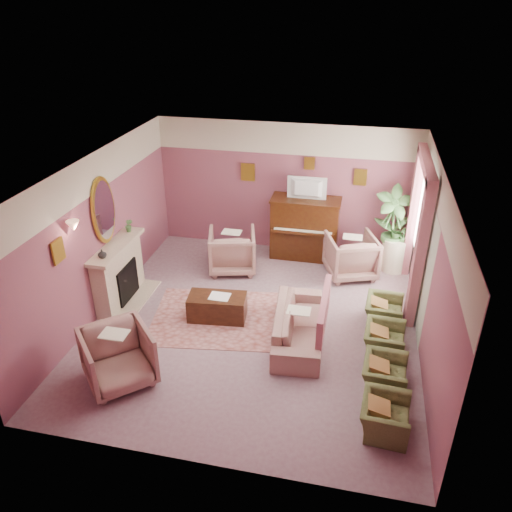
% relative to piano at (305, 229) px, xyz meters
% --- Properties ---
extents(floor, '(5.50, 6.00, 0.01)m').
position_rel_piano_xyz_m(floor, '(-0.50, -2.68, -0.65)').
color(floor, gray).
rests_on(floor, ground).
extents(ceiling, '(5.50, 6.00, 0.01)m').
position_rel_piano_xyz_m(ceiling, '(-0.50, -2.68, 2.15)').
color(ceiling, white).
rests_on(ceiling, wall_back).
extents(wall_back, '(5.50, 0.02, 2.80)m').
position_rel_piano_xyz_m(wall_back, '(-0.50, 0.32, 0.75)').
color(wall_back, '#6A3B55').
rests_on(wall_back, floor).
extents(wall_front, '(5.50, 0.02, 2.80)m').
position_rel_piano_xyz_m(wall_front, '(-0.50, -5.68, 0.75)').
color(wall_front, '#6A3B55').
rests_on(wall_front, floor).
extents(wall_left, '(0.02, 6.00, 2.80)m').
position_rel_piano_xyz_m(wall_left, '(-3.25, -2.68, 0.75)').
color(wall_left, '#6A3B55').
rests_on(wall_left, floor).
extents(wall_right, '(0.02, 6.00, 2.80)m').
position_rel_piano_xyz_m(wall_right, '(2.25, -2.68, 0.75)').
color(wall_right, '#6A3B55').
rests_on(wall_right, floor).
extents(picture_rail_band, '(5.50, 0.01, 0.65)m').
position_rel_piano_xyz_m(picture_rail_band, '(-0.50, 0.31, 1.82)').
color(picture_rail_band, beige).
rests_on(picture_rail_band, wall_back).
extents(stripe_panel, '(0.01, 3.00, 2.15)m').
position_rel_piano_xyz_m(stripe_panel, '(2.23, -1.38, 0.42)').
color(stripe_panel, '#B2BCA6').
rests_on(stripe_panel, wall_right).
extents(fireplace_surround, '(0.30, 1.40, 1.10)m').
position_rel_piano_xyz_m(fireplace_surround, '(-3.09, -2.48, -0.10)').
color(fireplace_surround, '#BFAB8E').
rests_on(fireplace_surround, floor).
extents(fireplace_inset, '(0.18, 0.72, 0.68)m').
position_rel_piano_xyz_m(fireplace_inset, '(-2.99, -2.48, -0.25)').
color(fireplace_inset, black).
rests_on(fireplace_inset, floor).
extents(fire_ember, '(0.06, 0.54, 0.10)m').
position_rel_piano_xyz_m(fire_ember, '(-2.95, -2.48, -0.43)').
color(fire_ember, red).
rests_on(fire_ember, floor).
extents(mantel_shelf, '(0.40, 1.55, 0.07)m').
position_rel_piano_xyz_m(mantel_shelf, '(-3.06, -2.48, 0.47)').
color(mantel_shelf, '#BFAB8E').
rests_on(mantel_shelf, fireplace_surround).
extents(hearth, '(0.55, 1.50, 0.02)m').
position_rel_piano_xyz_m(hearth, '(-2.89, -2.48, -0.64)').
color(hearth, '#BFAB8E').
rests_on(hearth, floor).
extents(mirror_frame, '(0.04, 0.72, 1.20)m').
position_rel_piano_xyz_m(mirror_frame, '(-3.20, -2.48, 1.15)').
color(mirror_frame, '#B08E27').
rests_on(mirror_frame, wall_left).
extents(mirror_glass, '(0.01, 0.60, 1.06)m').
position_rel_piano_xyz_m(mirror_glass, '(-3.17, -2.48, 1.15)').
color(mirror_glass, silver).
rests_on(mirror_glass, wall_left).
extents(sconce_shade, '(0.20, 0.20, 0.16)m').
position_rel_piano_xyz_m(sconce_shade, '(-3.12, -3.53, 1.33)').
color(sconce_shade, '#FCAF83').
rests_on(sconce_shade, wall_left).
extents(piano, '(1.40, 0.60, 1.30)m').
position_rel_piano_xyz_m(piano, '(0.00, 0.00, 0.00)').
color(piano, '#351809').
rests_on(piano, floor).
extents(piano_keyshelf, '(1.30, 0.12, 0.06)m').
position_rel_piano_xyz_m(piano_keyshelf, '(-0.00, -0.35, 0.07)').
color(piano_keyshelf, '#351809').
rests_on(piano_keyshelf, piano).
extents(piano_keys, '(1.20, 0.08, 0.02)m').
position_rel_piano_xyz_m(piano_keys, '(0.00, -0.35, 0.11)').
color(piano_keys, beige).
rests_on(piano_keys, piano).
extents(piano_top, '(1.45, 0.65, 0.04)m').
position_rel_piano_xyz_m(piano_top, '(0.00, 0.00, 0.66)').
color(piano_top, '#351809').
rests_on(piano_top, piano).
extents(television, '(0.80, 0.12, 0.48)m').
position_rel_piano_xyz_m(television, '(0.00, -0.05, 0.95)').
color(television, black).
rests_on(television, piano).
extents(print_back_left, '(0.30, 0.03, 0.38)m').
position_rel_piano_xyz_m(print_back_left, '(-1.30, 0.28, 1.07)').
color(print_back_left, '#B08E27').
rests_on(print_back_left, wall_back).
extents(print_back_right, '(0.26, 0.03, 0.34)m').
position_rel_piano_xyz_m(print_back_right, '(1.05, 0.28, 1.13)').
color(print_back_right, '#B08E27').
rests_on(print_back_right, wall_back).
extents(print_back_mid, '(0.22, 0.03, 0.26)m').
position_rel_piano_xyz_m(print_back_mid, '(0.00, 0.28, 1.35)').
color(print_back_mid, '#B08E27').
rests_on(print_back_mid, wall_back).
extents(print_left_wall, '(0.03, 0.28, 0.36)m').
position_rel_piano_xyz_m(print_left_wall, '(-3.21, -3.88, 1.07)').
color(print_left_wall, '#B08E27').
rests_on(print_left_wall, wall_left).
extents(window_blind, '(0.03, 1.40, 1.80)m').
position_rel_piano_xyz_m(window_blind, '(2.20, -1.13, 1.05)').
color(window_blind, beige).
rests_on(window_blind, wall_right).
extents(curtain_left, '(0.16, 0.34, 2.60)m').
position_rel_piano_xyz_m(curtain_left, '(2.12, -2.05, 0.65)').
color(curtain_left, '#AE5B6A').
rests_on(curtain_left, floor).
extents(curtain_right, '(0.16, 0.34, 2.60)m').
position_rel_piano_xyz_m(curtain_right, '(2.12, -0.21, 0.65)').
color(curtain_right, '#AE5B6A').
rests_on(curtain_right, floor).
extents(pelmet, '(0.16, 2.20, 0.16)m').
position_rel_piano_xyz_m(pelmet, '(2.12, -1.13, 1.91)').
color(pelmet, '#AE5B6A').
rests_on(pelmet, wall_right).
extents(mantel_plant, '(0.16, 0.16, 0.28)m').
position_rel_piano_xyz_m(mantel_plant, '(-3.05, -1.93, 0.64)').
color(mantel_plant, '#4A8041').
rests_on(mantel_plant, mantel_shelf).
extents(mantel_vase, '(0.16, 0.16, 0.16)m').
position_rel_piano_xyz_m(mantel_vase, '(-3.05, -2.98, 0.58)').
color(mantel_vase, beige).
rests_on(mantel_vase, mantel_shelf).
extents(area_rug, '(2.73, 2.14, 0.01)m').
position_rel_piano_xyz_m(area_rug, '(-1.05, -2.65, -0.64)').
color(area_rug, '#A76663').
rests_on(area_rug, floor).
extents(coffee_table, '(1.05, 0.60, 0.45)m').
position_rel_piano_xyz_m(coffee_table, '(-1.17, -2.67, -0.43)').
color(coffee_table, '#341B0E').
rests_on(coffee_table, floor).
extents(table_paper, '(0.35, 0.28, 0.01)m').
position_rel_piano_xyz_m(table_paper, '(-1.12, -2.67, -0.20)').
color(table_paper, white).
rests_on(table_paper, coffee_table).
extents(sofa, '(0.64, 1.93, 0.78)m').
position_rel_piano_xyz_m(sofa, '(0.30, -2.95, -0.26)').
color(sofa, '#A2786C').
rests_on(sofa, floor).
extents(sofa_throw, '(0.10, 1.47, 0.54)m').
position_rel_piano_xyz_m(sofa_throw, '(0.70, -2.95, -0.05)').
color(sofa_throw, '#AE5B6A').
rests_on(sofa_throw, sofa).
extents(floral_armchair_left, '(0.92, 0.92, 0.96)m').
position_rel_piano_xyz_m(floral_armchair_left, '(-1.36, -0.91, -0.17)').
color(floral_armchair_left, '#A2786C').
rests_on(floral_armchair_left, floor).
extents(floral_armchair_right, '(0.92, 0.92, 0.96)m').
position_rel_piano_xyz_m(floral_armchair_right, '(1.02, -0.62, -0.17)').
color(floral_armchair_right, '#A2786C').
rests_on(floral_armchair_right, floor).
extents(floral_armchair_front, '(0.92, 0.92, 0.96)m').
position_rel_piano_xyz_m(floral_armchair_front, '(-2.11, -4.52, -0.17)').
color(floral_armchair_front, '#A2786C').
rests_on(floral_armchair_front, floor).
extents(olive_chair_a, '(0.50, 0.71, 0.62)m').
position_rel_piano_xyz_m(olive_chair_a, '(1.68, -4.66, -0.34)').
color(olive_chair_a, '#545E31').
rests_on(olive_chair_a, floor).
extents(olive_chair_b, '(0.50, 0.71, 0.62)m').
position_rel_piano_xyz_m(olive_chair_b, '(1.68, -3.84, -0.34)').
color(olive_chair_b, '#545E31').
rests_on(olive_chair_b, floor).
extents(olive_chair_c, '(0.50, 0.71, 0.62)m').
position_rel_piano_xyz_m(olive_chair_c, '(1.68, -3.02, -0.34)').
color(olive_chair_c, '#545E31').
rests_on(olive_chair_c, floor).
extents(olive_chair_d, '(0.50, 0.71, 0.62)m').
position_rel_piano_xyz_m(olive_chair_d, '(1.68, -2.20, -0.34)').
color(olive_chair_d, '#545E31').
rests_on(olive_chair_d, floor).
extents(side_table, '(0.52, 0.52, 0.70)m').
position_rel_piano_xyz_m(side_table, '(1.89, -0.19, -0.30)').
color(side_table, white).
rests_on(side_table, floor).
extents(side_plant_big, '(0.30, 0.30, 0.34)m').
position_rel_piano_xyz_m(side_plant_big, '(1.89, -0.19, 0.22)').
color(side_plant_big, '#4A8041').
rests_on(side_plant_big, side_table).
extents(side_plant_small, '(0.16, 0.16, 0.28)m').
position_rel_piano_xyz_m(side_plant_small, '(2.01, -0.29, 0.19)').
color(side_plant_small, '#4A8041').
rests_on(side_plant_small, side_table).
extents(palm_pot, '(0.34, 0.34, 0.34)m').
position_rel_piano_xyz_m(palm_pot, '(1.77, -0.15, -0.48)').
color(palm_pot, brown).
rests_on(palm_pot, floor).
extents(palm_plant, '(0.76, 0.76, 1.44)m').
position_rel_piano_xyz_m(palm_plant, '(1.77, -0.15, 0.41)').
color(palm_plant, '#4A8041').
rests_on(palm_plant, palm_pot).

